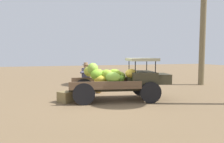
% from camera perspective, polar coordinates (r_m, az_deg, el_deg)
% --- Properties ---
extents(ground_plane, '(60.00, 60.00, 0.00)m').
position_cam_1_polar(ground_plane, '(9.40, 0.46, -7.93)').
color(ground_plane, olive).
extents(truck, '(4.63, 2.44, 1.89)m').
position_cam_1_polar(truck, '(9.34, 2.90, -2.09)').
color(truck, '#373321').
rests_on(truck, ground).
extents(farmer, '(0.54, 0.50, 1.67)m').
position_cam_1_polar(farmer, '(10.40, -7.21, -1.45)').
color(farmer, '#AFAF9F').
rests_on(farmer, ground).
extents(wooden_crate, '(0.73, 0.75, 0.46)m').
position_cam_1_polar(wooden_crate, '(9.20, -12.71, -6.86)').
color(wooden_crate, olive).
rests_on(wooden_crate, ground).
extents(loose_banana_bunch, '(0.59, 0.67, 0.31)m').
position_cam_1_polar(loose_banana_bunch, '(11.19, -3.74, -5.12)').
color(loose_banana_bunch, gold).
rests_on(loose_banana_bunch, ground).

